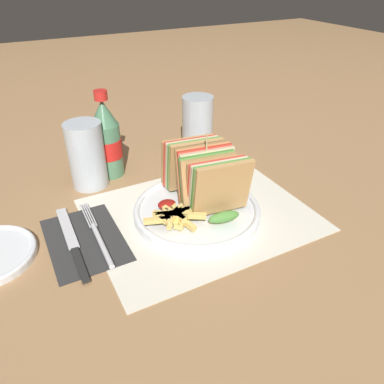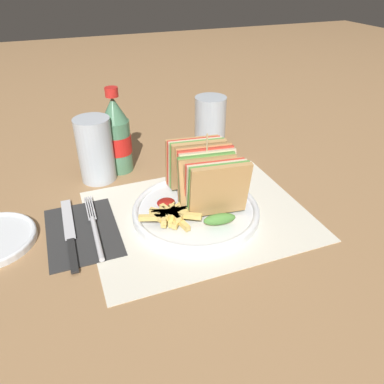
{
  "view_description": "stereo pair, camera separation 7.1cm",
  "coord_description": "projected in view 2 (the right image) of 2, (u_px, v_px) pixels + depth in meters",
  "views": [
    {
      "loc": [
        -0.3,
        -0.5,
        0.42
      ],
      "look_at": [
        -0.03,
        0.03,
        0.04
      ],
      "focal_mm": 35.0,
      "sensor_mm": 36.0,
      "label": 1
    },
    {
      "loc": [
        -0.24,
        -0.53,
        0.42
      ],
      "look_at": [
        -0.03,
        0.03,
        0.04
      ],
      "focal_mm": 35.0,
      "sensor_mm": 36.0,
      "label": 2
    }
  ],
  "objects": [
    {
      "name": "placemat",
      "position": [
        198.0,
        215.0,
        0.71
      ],
      "size": [
        0.4,
        0.32,
        0.0
      ],
      "color": "silver",
      "rests_on": "ground_plane"
    },
    {
      "name": "napkin",
      "position": [
        82.0,
        231.0,
        0.67
      ],
      "size": [
        0.12,
        0.18,
        0.0
      ],
      "color": "#2D2D2D",
      "rests_on": "ground_plane"
    },
    {
      "name": "ground_plane",
      "position": [
        211.0,
        216.0,
        0.71
      ],
      "size": [
        4.0,
        4.0,
        0.0
      ],
      "primitive_type": "plane",
      "color": "#9E754C"
    },
    {
      "name": "fork",
      "position": [
        96.0,
        232.0,
        0.65
      ],
      "size": [
        0.02,
        0.2,
        0.01
      ],
      "rotation": [
        0.0,
        0.0,
        -0.02
      ],
      "color": "silver",
      "rests_on": "napkin"
    },
    {
      "name": "glass_far",
      "position": [
        96.0,
        154.0,
        0.8
      ],
      "size": [
        0.08,
        0.08,
        0.14
      ],
      "color": "silver",
      "rests_on": "ground_plane"
    },
    {
      "name": "coke_bottle_near",
      "position": [
        117.0,
        136.0,
        0.82
      ],
      "size": [
        0.06,
        0.06,
        0.19
      ],
      "color": "#4C7F5B",
      "rests_on": "ground_plane"
    },
    {
      "name": "club_sandwich",
      "position": [
        204.0,
        177.0,
        0.69
      ],
      "size": [
        0.11,
        0.19,
        0.14
      ],
      "color": "tan",
      "rests_on": "plate_main"
    },
    {
      "name": "knife",
      "position": [
        70.0,
        233.0,
        0.66
      ],
      "size": [
        0.02,
        0.21,
        0.0
      ],
      "rotation": [
        0.0,
        0.0,
        -0.02
      ],
      "color": "black",
      "rests_on": "napkin"
    },
    {
      "name": "plate_main",
      "position": [
        196.0,
        211.0,
        0.71
      ],
      "size": [
        0.24,
        0.24,
        0.02
      ],
      "color": "white",
      "rests_on": "ground_plane"
    },
    {
      "name": "ketchup_blob",
      "position": [
        166.0,
        203.0,
        0.7
      ],
      "size": [
        0.03,
        0.03,
        0.01
      ],
      "color": "maroon",
      "rests_on": "plate_main"
    },
    {
      "name": "glass_near",
      "position": [
        210.0,
        125.0,
        0.91
      ],
      "size": [
        0.08,
        0.08,
        0.14
      ],
      "color": "silver",
      "rests_on": "ground_plane"
    },
    {
      "name": "fries_pile",
      "position": [
        172.0,
        214.0,
        0.66
      ],
      "size": [
        0.12,
        0.08,
        0.02
      ],
      "color": "#E5C166",
      "rests_on": "plate_main"
    }
  ]
}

